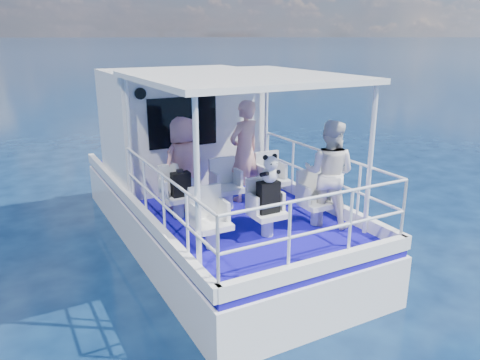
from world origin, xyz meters
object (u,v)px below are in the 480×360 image
backpack_center (268,197)px  panda (270,168)px  passenger_port_fwd (184,164)px  passenger_stbd_aft (329,173)px

backpack_center → panda: panda is taller
panda → passenger_port_fwd: bearing=111.0°
passenger_port_fwd → passenger_stbd_aft: (1.72, -1.65, 0.03)m
passenger_port_fwd → backpack_center: passenger_port_fwd is taller
passenger_stbd_aft → backpack_center: passenger_stbd_aft is taller
passenger_stbd_aft → panda: passenger_stbd_aft is taller
passenger_port_fwd → passenger_stbd_aft: size_ratio=0.96×
passenger_stbd_aft → panda: 1.10m
passenger_port_fwd → passenger_stbd_aft: passenger_stbd_aft is taller
backpack_center → panda: (-0.00, -0.03, 0.44)m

